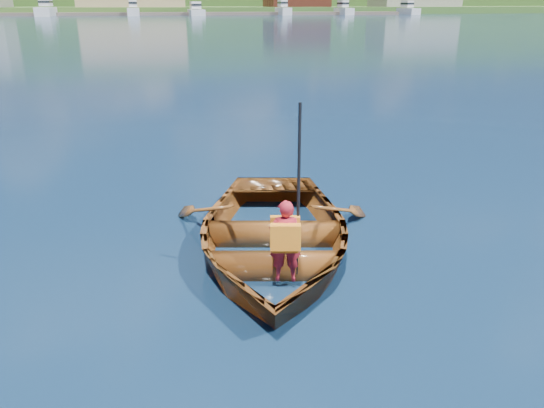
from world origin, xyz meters
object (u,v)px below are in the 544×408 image
at_px(child_paddler, 285,239).
at_px(marina_yachts, 151,10).
at_px(dock, 109,14).
at_px(rowboat, 272,234).

bearing_deg(child_paddler, marina_yachts, 89.86).
bearing_deg(marina_yachts, dock, 156.69).
bearing_deg(dock, rowboat, -85.90).
relative_size(child_paddler, dock, 0.01).
bearing_deg(marina_yachts, child_paddler, -90.14).
distance_m(child_paddler, dock, 149.25).
bearing_deg(rowboat, dock, 94.10).
distance_m(dock, marina_yachts, 11.92).
relative_size(rowboat, child_paddler, 2.33).
relative_size(rowboat, dock, 0.03).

